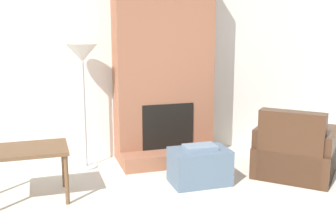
{
  "coord_description": "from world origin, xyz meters",
  "views": [
    {
      "loc": [
        -1.65,
        -2.57,
        1.86
      ],
      "look_at": [
        0.0,
        2.71,
        0.7
      ],
      "focal_mm": 45.0,
      "sensor_mm": 36.0,
      "label": 1
    }
  ],
  "objects_px": {
    "armchair": "(294,155)",
    "side_table": "(28,154)",
    "floor_lamp_left": "(82,59)",
    "ottoman": "(200,166)"
  },
  "relations": [
    {
      "from": "armchair",
      "to": "side_table",
      "type": "height_order",
      "value": "armchair"
    },
    {
      "from": "ottoman",
      "to": "armchair",
      "type": "xyz_separation_m",
      "value": [
        1.21,
        -0.12,
        0.06
      ]
    },
    {
      "from": "armchair",
      "to": "floor_lamp_left",
      "type": "distance_m",
      "value": 2.9
    },
    {
      "from": "armchair",
      "to": "side_table",
      "type": "distance_m",
      "value": 3.14
    },
    {
      "from": "ottoman",
      "to": "armchair",
      "type": "height_order",
      "value": "armchair"
    },
    {
      "from": "side_table",
      "to": "floor_lamp_left",
      "type": "xyz_separation_m",
      "value": [
        0.7,
        0.87,
        0.92
      ]
    },
    {
      "from": "ottoman",
      "to": "side_table",
      "type": "relative_size",
      "value": 0.83
    },
    {
      "from": "armchair",
      "to": "side_table",
      "type": "xyz_separation_m",
      "value": [
        -3.12,
        0.24,
        0.23
      ]
    },
    {
      "from": "ottoman",
      "to": "side_table",
      "type": "xyz_separation_m",
      "value": [
        -1.91,
        0.12,
        0.29
      ]
    },
    {
      "from": "armchair",
      "to": "floor_lamp_left",
      "type": "bearing_deg",
      "value": 20.06
    }
  ]
}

